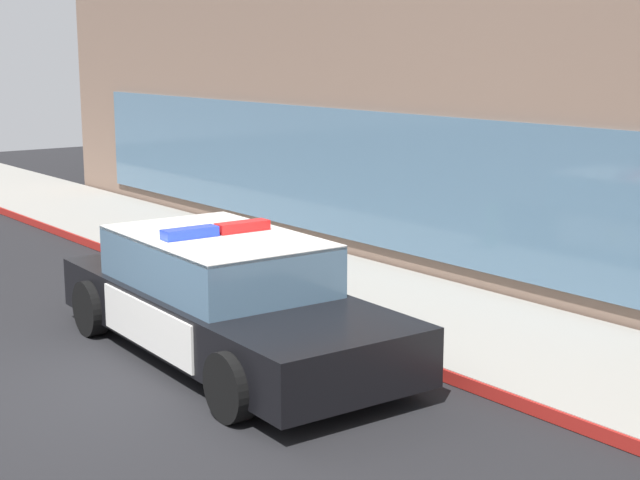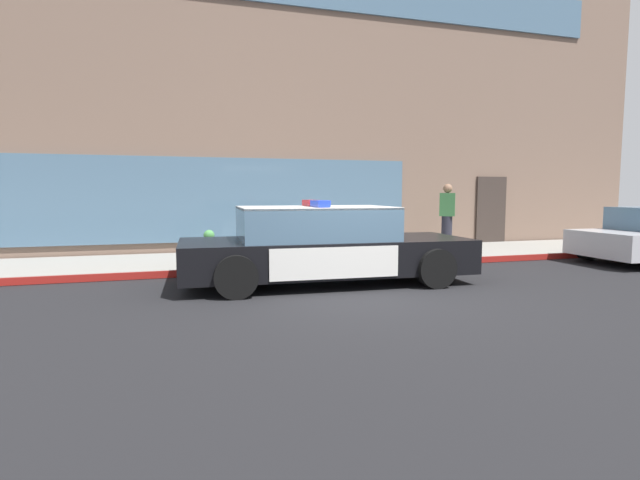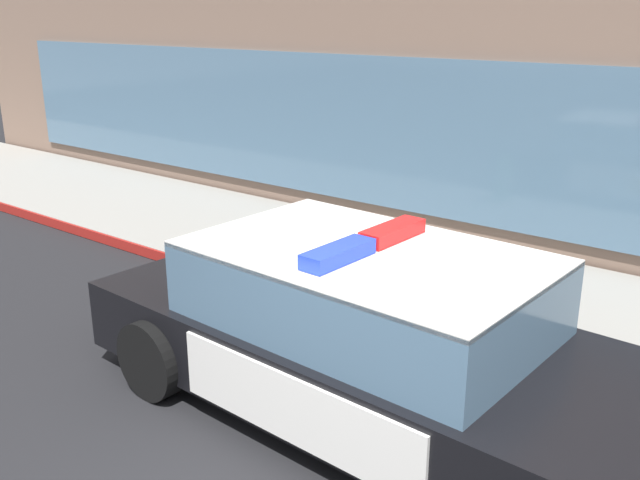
# 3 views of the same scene
# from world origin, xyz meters

# --- Properties ---
(ground) EXTENTS (48.00, 48.00, 0.00)m
(ground) POSITION_xyz_m (0.00, 0.00, 0.00)
(ground) COLOR black
(sidewalk) EXTENTS (48.00, 2.81, 0.15)m
(sidewalk) POSITION_xyz_m (0.00, 3.92, 0.07)
(sidewalk) COLOR gray
(sidewalk) RESTS_ON ground
(curb_red_paint) EXTENTS (28.80, 0.04, 0.14)m
(curb_red_paint) POSITION_xyz_m (0.00, 2.50, 0.08)
(curb_red_paint) COLOR maroon
(curb_red_paint) RESTS_ON ground
(police_cruiser) EXTENTS (5.19, 2.27, 1.49)m
(police_cruiser) POSITION_xyz_m (-0.44, 1.17, 0.68)
(police_cruiser) COLOR black
(police_cruiser) RESTS_ON ground
(fire_hydrant) EXTENTS (0.34, 0.39, 0.73)m
(fire_hydrant) POSITION_xyz_m (-2.31, 2.92, 0.50)
(fire_hydrant) COLOR #4C994C
(fire_hydrant) RESTS_ON sidewalk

